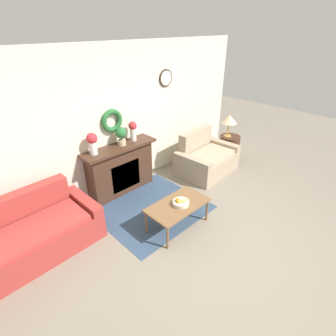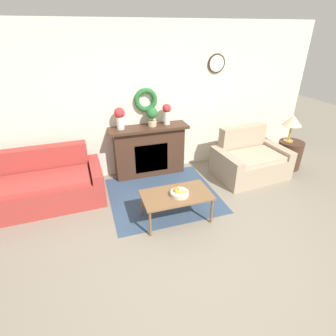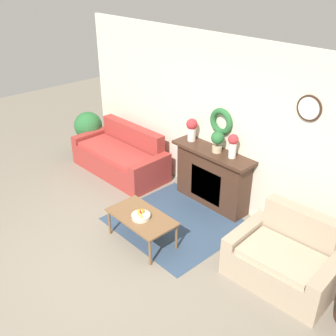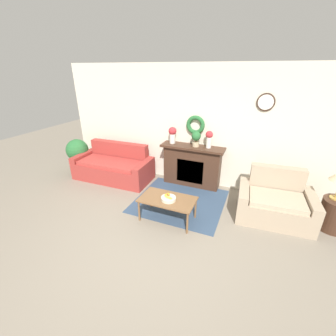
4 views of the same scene
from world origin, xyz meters
TOP-DOWN VIEW (x-y plane):
  - ground_plane at (0.00, 0.00)m, footprint 16.00×16.00m
  - floor_rug at (-0.02, 1.54)m, footprint 1.80×1.66m
  - wall_back at (0.00, 2.58)m, footprint 6.80×0.16m
  - fireplace at (-0.03, 2.37)m, footprint 1.45×0.41m
  - couch_left at (-1.94, 1.94)m, footprint 1.94×0.93m
  - loveseat_right at (1.78, 1.72)m, footprint 1.36×0.98m
  - coffee_table at (-0.02, 0.87)m, footprint 1.00×0.56m
  - fruit_bowl at (0.01, 0.84)m, footprint 0.26×0.26m
  - side_table_by_loveseat at (2.74, 1.75)m, footprint 0.48×0.48m
  - table_lamp at (2.68, 1.80)m, footprint 0.36×0.36m
  - vase_on_mantel_left at (-0.53, 2.38)m, footprint 0.18×0.18m
  - vase_on_mantel_right at (0.32, 2.38)m, footprint 0.16×0.16m
  - potted_plant_on_mantel at (0.04, 2.36)m, footprint 0.21×0.21m

SIDE VIEW (x-z plane):
  - ground_plane at x=0.00m, z-range 0.00..0.00m
  - floor_rug at x=-0.02m, z-range 0.00..0.01m
  - side_table_by_loveseat at x=2.74m, z-range 0.00..0.56m
  - couch_left at x=-1.94m, z-range -0.13..0.73m
  - loveseat_right at x=1.78m, z-range -0.15..0.75m
  - coffee_table at x=-0.02m, z-range 0.18..0.62m
  - fruit_bowl at x=0.01m, z-range 0.42..0.54m
  - fireplace at x=-0.03m, z-range 0.01..0.98m
  - table_lamp at x=2.68m, z-range 0.71..1.24m
  - potted_plant_on_mantel at x=0.04m, z-range 1.00..1.35m
  - vase_on_mantel_right at x=0.32m, z-range 1.00..1.38m
  - vase_on_mantel_left at x=-0.53m, z-range 1.00..1.39m
  - wall_back at x=0.00m, z-range 0.00..2.70m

